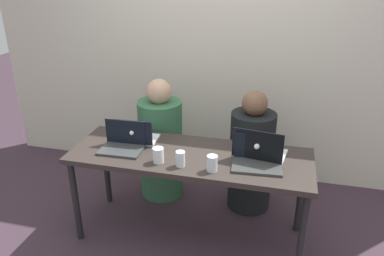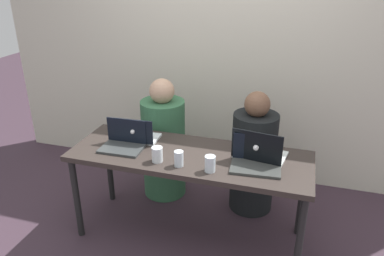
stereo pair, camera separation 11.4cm
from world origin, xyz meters
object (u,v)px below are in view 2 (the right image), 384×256
(laptop_back_left, at_px, (137,135))
(laptop_front_left, at_px, (123,142))
(person_on_right, at_px, (253,159))
(water_glass_right, at_px, (210,165))
(person_on_left, at_px, (164,145))
(water_glass_left, at_px, (157,155))
(laptop_back_right, at_px, (259,152))
(water_glass_center, at_px, (179,160))
(laptop_front_right, at_px, (256,161))

(laptop_back_left, xyz_separation_m, laptop_front_left, (-0.05, -0.14, -0.00))
(person_on_right, relative_size, water_glass_right, 9.64)
(person_on_left, bearing_deg, water_glass_left, 102.89)
(laptop_back_right, xyz_separation_m, water_glass_center, (-0.51, -0.27, -0.00))
(person_on_left, height_order, laptop_front_left, person_on_left)
(laptop_front_left, relative_size, laptop_front_right, 0.91)
(laptop_back_right, relative_size, water_glass_center, 3.55)
(water_glass_right, distance_m, water_glass_left, 0.39)
(person_on_left, bearing_deg, water_glass_center, 113.69)
(laptop_front_left, distance_m, laptop_front_right, 1.00)
(person_on_right, xyz_separation_m, laptop_front_right, (0.08, -0.57, 0.29))
(water_glass_center, bearing_deg, laptop_front_right, 15.32)
(laptop_front_right, bearing_deg, laptop_back_left, 166.93)
(laptop_front_left, bearing_deg, laptop_front_right, -1.69)
(person_on_right, xyz_separation_m, laptop_back_right, (0.09, -0.44, 0.30))
(laptop_front_right, xyz_separation_m, water_glass_right, (-0.29, -0.15, 0.00))
(person_on_right, height_order, water_glass_right, person_on_right)
(laptop_back_right, height_order, water_glass_left, laptop_back_right)
(water_glass_center, bearing_deg, laptop_front_left, 163.97)
(laptop_back_right, relative_size, laptop_back_left, 1.22)
(laptop_back_right, height_order, laptop_back_left, laptop_back_right)
(person_on_right, xyz_separation_m, water_glass_center, (-0.42, -0.71, 0.30))
(person_on_left, height_order, water_glass_center, person_on_left)
(laptop_back_right, xyz_separation_m, water_glass_right, (-0.29, -0.28, -0.00))
(person_on_right, xyz_separation_m, water_glass_left, (-0.59, -0.69, 0.29))
(water_glass_center, distance_m, water_glass_left, 0.17)
(person_on_left, relative_size, water_glass_left, 10.25)
(water_glass_right, relative_size, water_glass_center, 1.02)
(laptop_front_left, bearing_deg, laptop_back_left, 69.91)
(person_on_left, relative_size, laptop_back_left, 3.49)
(laptop_back_right, distance_m, laptop_front_left, 1.01)
(person_on_left, distance_m, water_glass_right, 0.98)
(laptop_back_right, bearing_deg, laptop_front_right, 97.79)
(laptop_front_right, bearing_deg, water_glass_center, -169.09)
(person_on_right, bearing_deg, person_on_left, 10.09)
(person_on_right, xyz_separation_m, laptop_back_left, (-0.86, -0.43, 0.29))
(laptop_front_left, xyz_separation_m, water_glass_right, (0.71, -0.15, 0.00))
(laptop_back_left, xyz_separation_m, water_glass_left, (0.27, -0.27, 0.00))
(person_on_right, bearing_deg, water_glass_left, 59.71)
(laptop_front_left, xyz_separation_m, water_glass_left, (0.32, -0.12, 0.00))
(laptop_back_left, bearing_deg, laptop_front_right, 169.02)
(laptop_front_left, relative_size, water_glass_right, 2.86)
(water_glass_right, height_order, water_glass_left, water_glass_right)
(person_on_left, height_order, laptop_back_left, person_on_left)
(water_glass_right, bearing_deg, laptop_back_right, 43.71)
(water_glass_left, bearing_deg, water_glass_center, -5.67)
(laptop_back_right, distance_m, water_glass_right, 0.40)
(person_on_left, bearing_deg, water_glass_right, 125.36)
(laptop_front_left, height_order, water_glass_center, laptop_front_left)
(laptop_back_right, bearing_deg, water_glass_left, 29.08)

